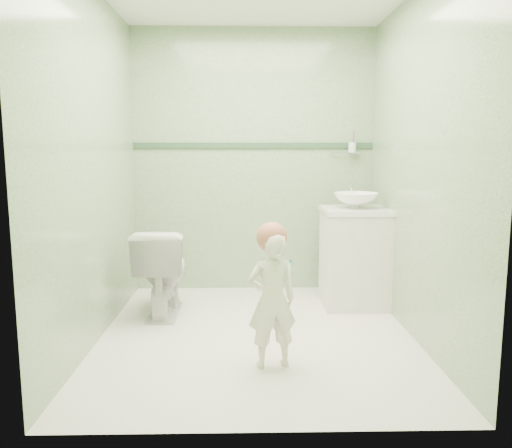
{
  "coord_description": "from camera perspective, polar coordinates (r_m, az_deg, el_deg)",
  "views": [
    {
      "loc": [
        -0.08,
        -3.43,
        1.31
      ],
      "look_at": [
        0.0,
        0.15,
        0.78
      ],
      "focal_mm": 35.32,
      "sensor_mm": 36.0,
      "label": 1
    }
  ],
  "objects": [
    {
      "name": "ground",
      "position": [
        3.67,
        0.05,
        -12.48
      ],
      "size": [
        2.5,
        2.5,
        0.0
      ],
      "primitive_type": "plane",
      "color": "silver",
      "rests_on": "ground"
    },
    {
      "name": "room_shell",
      "position": [
        3.43,
        0.05,
        6.58
      ],
      "size": [
        2.5,
        2.54,
        2.4
      ],
      "color": "gray",
      "rests_on": "ground"
    },
    {
      "name": "trim_stripe",
      "position": [
        4.67,
        -0.29,
        8.9
      ],
      "size": [
        2.2,
        0.02,
        0.05
      ],
      "primitive_type": "cube",
      "color": "#2E4D33",
      "rests_on": "room_shell"
    },
    {
      "name": "vanity",
      "position": [
        4.33,
        11.05,
        -3.88
      ],
      "size": [
        0.52,
        0.5,
        0.8
      ],
      "primitive_type": "cube",
      "color": "white",
      "rests_on": "ground"
    },
    {
      "name": "counter",
      "position": [
        4.26,
        11.21,
        1.51
      ],
      "size": [
        0.54,
        0.52,
        0.04
      ],
      "primitive_type": "cube",
      "color": "white",
      "rests_on": "vanity"
    },
    {
      "name": "basin",
      "position": [
        4.25,
        11.24,
        2.64
      ],
      "size": [
        0.37,
        0.37,
        0.13
      ],
      "primitive_type": "imported",
      "color": "white",
      "rests_on": "counter"
    },
    {
      "name": "faucet",
      "position": [
        4.43,
        10.75,
        3.91
      ],
      "size": [
        0.03,
        0.13,
        0.18
      ],
      "color": "silver",
      "rests_on": "counter"
    },
    {
      "name": "cup_holder",
      "position": [
        4.71,
        10.76,
        8.48
      ],
      "size": [
        0.26,
        0.07,
        0.21
      ],
      "color": "silver",
      "rests_on": "room_shell"
    },
    {
      "name": "toilet",
      "position": [
        4.1,
        -10.54,
        -5.25
      ],
      "size": [
        0.4,
        0.69,
        0.7
      ],
      "primitive_type": "imported",
      "rotation": [
        0.0,
        0.0,
        3.15
      ],
      "color": "white",
      "rests_on": "ground"
    },
    {
      "name": "toddler",
      "position": [
        3.05,
        1.81,
        -8.65
      ],
      "size": [
        0.34,
        0.26,
        0.83
      ],
      "primitive_type": "imported",
      "rotation": [
        0.0,
        0.0,
        3.36
      ],
      "color": "white",
      "rests_on": "ground"
    },
    {
      "name": "hair_cap",
      "position": [
        2.99,
        1.82,
        -1.53
      ],
      "size": [
        0.18,
        0.18,
        0.18
      ],
      "primitive_type": "sphere",
      "color": "#B8684D",
      "rests_on": "toddler"
    },
    {
      "name": "teal_toothbrush",
      "position": [
        2.89,
        3.91,
        -4.33
      ],
      "size": [
        0.11,
        0.14,
        0.08
      ],
      "color": "#108D86",
      "rests_on": "toddler"
    }
  ]
}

